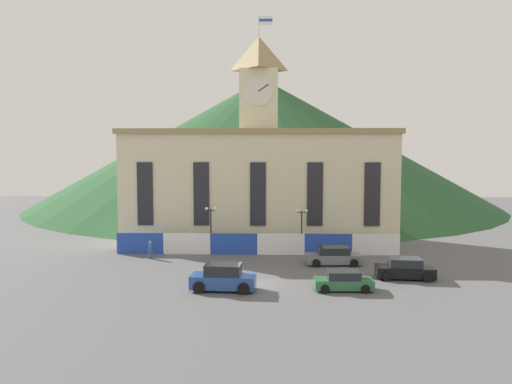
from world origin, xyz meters
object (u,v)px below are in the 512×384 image
(pedestrian, at_px, (150,249))
(street_lamp_far_left, at_px, (302,221))
(car_black_suv, at_px, (405,269))
(street_lamp_far_right, at_px, (211,219))
(car_gray_pickup, at_px, (333,256))
(car_blue_van, at_px, (223,278))
(car_green_wagon, at_px, (343,281))

(pedestrian, bearing_deg, street_lamp_far_left, 74.57)
(car_black_suv, height_order, pedestrian, pedestrian)
(street_lamp_far_left, bearing_deg, street_lamp_far_right, 180.00)
(street_lamp_far_left, height_order, car_gray_pickup, street_lamp_far_left)
(car_black_suv, bearing_deg, car_gray_pickup, 141.27)
(street_lamp_far_left, bearing_deg, pedestrian, -168.09)
(car_black_suv, distance_m, pedestrian, 24.99)
(car_black_suv, distance_m, car_gray_pickup, 7.57)
(car_blue_van, height_order, car_green_wagon, car_blue_van)
(car_green_wagon, bearing_deg, car_gray_pickup, 86.74)
(street_lamp_far_right, distance_m, car_gray_pickup, 13.99)
(car_blue_van, xyz_separation_m, car_gray_pickup, (9.85, 9.23, -0.15))
(car_black_suv, xyz_separation_m, car_gray_pickup, (-5.48, 5.22, -0.02))
(car_black_suv, height_order, car_green_wagon, car_black_suv)
(car_gray_pickup, bearing_deg, car_blue_van, 40.23)
(car_black_suv, distance_m, car_blue_van, 15.85)
(car_blue_van, bearing_deg, car_green_wagon, -174.22)
(street_lamp_far_right, xyz_separation_m, car_gray_pickup, (12.54, -5.53, -2.80))
(street_lamp_far_right, bearing_deg, car_gray_pickup, -23.80)
(car_black_suv, xyz_separation_m, pedestrian, (-23.86, 7.45, 0.17))
(street_lamp_far_right, height_order, car_blue_van, street_lamp_far_right)
(street_lamp_far_right, bearing_deg, street_lamp_far_left, -0.00)
(car_black_suv, height_order, car_blue_van, car_blue_van)
(car_blue_van, height_order, car_gray_pickup, car_blue_van)
(street_lamp_far_left, distance_m, pedestrian, 16.19)
(street_lamp_far_left, bearing_deg, car_blue_van, -115.79)
(pedestrian, bearing_deg, street_lamp_far_right, 92.15)
(pedestrian, bearing_deg, car_gray_pickup, 55.75)
(car_gray_pickup, bearing_deg, car_black_suv, 133.51)
(street_lamp_far_right, distance_m, street_lamp_far_left, 9.82)
(street_lamp_far_left, height_order, car_black_suv, street_lamp_far_left)
(car_black_suv, bearing_deg, car_green_wagon, -142.67)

